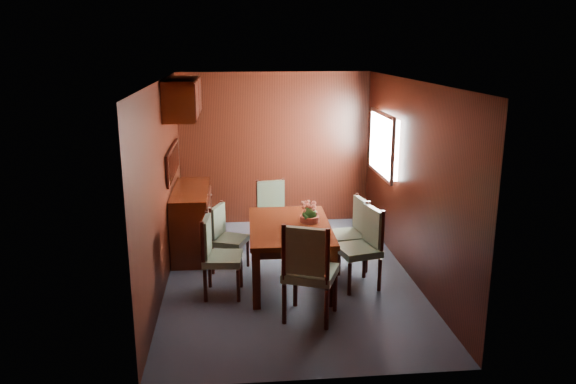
{
  "coord_description": "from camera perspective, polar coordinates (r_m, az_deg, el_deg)",
  "views": [
    {
      "loc": [
        -0.66,
        -6.49,
        2.82
      ],
      "look_at": [
        0.0,
        0.14,
        1.05
      ],
      "focal_mm": 35.0,
      "sensor_mm": 36.0,
      "label": 1
    }
  ],
  "objects": [
    {
      "name": "chair_right_near",
      "position": [
        6.7,
        7.71,
        -5.1
      ],
      "size": [
        0.54,
        0.55,
        0.98
      ],
      "rotation": [
        0.0,
        0.0,
        1.8
      ],
      "color": "black",
      "rests_on": "ground"
    },
    {
      "name": "chair_foot",
      "position": [
        8.05,
        -1.58,
        -1.75
      ],
      "size": [
        0.51,
        0.5,
        0.93
      ],
      "rotation": [
        0.0,
        0.0,
        3.33
      ],
      "color": "black",
      "rests_on": "ground"
    },
    {
      "name": "chair_right_far",
      "position": [
        7.22,
        6.63,
        -3.79
      ],
      "size": [
        0.49,
        0.51,
        0.94
      ],
      "rotation": [
        0.0,
        0.0,
        1.74
      ],
      "color": "black",
      "rests_on": "ground"
    },
    {
      "name": "room_shell",
      "position": [
        6.95,
        -1.02,
        5.02
      ],
      "size": [
        3.06,
        4.52,
        2.41
      ],
      "color": "black",
      "rests_on": "ground"
    },
    {
      "name": "ground",
      "position": [
        7.1,
        0.11,
        -8.5
      ],
      "size": [
        4.5,
        4.5,
        0.0
      ],
      "primitive_type": "plane",
      "color": "#383E4D",
      "rests_on": "ground"
    },
    {
      "name": "chair_left_near",
      "position": [
        6.47,
        -7.29,
        -6.03
      ],
      "size": [
        0.47,
        0.49,
        0.94
      ],
      "rotation": [
        0.0,
        0.0,
        -1.66
      ],
      "color": "black",
      "rests_on": "ground"
    },
    {
      "name": "dining_table",
      "position": [
        6.74,
        0.18,
        -4.17
      ],
      "size": [
        1.0,
        1.56,
        0.72
      ],
      "rotation": [
        0.0,
        0.0,
        -0.03
      ],
      "color": "#321006",
      "rests_on": "ground"
    },
    {
      "name": "flower_centerpiece",
      "position": [
        6.79,
        2.22,
        -2.04
      ],
      "size": [
        0.25,
        0.25,
        0.25
      ],
      "color": "#AC4534",
      "rests_on": "dining_table"
    },
    {
      "name": "chair_head",
      "position": [
        5.79,
        2.12,
        -7.63
      ],
      "size": [
        0.66,
        0.65,
        1.08
      ],
      "rotation": [
        0.0,
        0.0,
        -0.38
      ],
      "color": "black",
      "rests_on": "ground"
    },
    {
      "name": "sideboard",
      "position": [
        7.88,
        -9.73,
        -2.85
      ],
      "size": [
        0.48,
        1.4,
        0.9
      ],
      "primitive_type": "cube",
      "color": "#321006",
      "rests_on": "ground"
    },
    {
      "name": "chair_left_far",
      "position": [
        7.17,
        -6.4,
        -4.27
      ],
      "size": [
        0.51,
        0.52,
        0.86
      ],
      "rotation": [
        0.0,
        0.0,
        -1.95
      ],
      "color": "black",
      "rests_on": "ground"
    }
  ]
}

